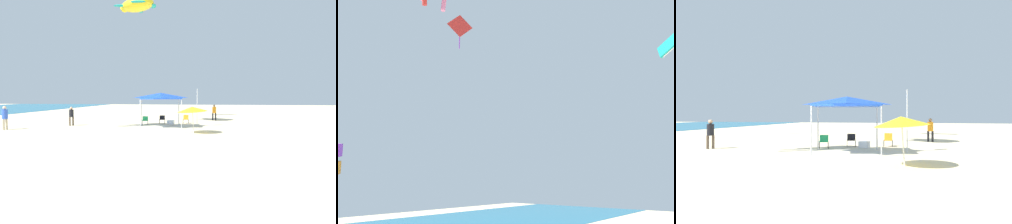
{
  "view_description": "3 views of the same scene",
  "coord_description": "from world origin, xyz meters",
  "views": [
    {
      "loc": [
        -23.0,
        -4.64,
        2.8
      ],
      "look_at": [
        2.84,
        -0.92,
        1.29
      ],
      "focal_mm": 32.37,
      "sensor_mm": 36.0,
      "label": 1
    },
    {
      "loc": [
        -16.39,
        0.43,
        6.48
      ],
      "look_at": [
        0.87,
        14.39,
        10.96
      ],
      "focal_mm": 35.73,
      "sensor_mm": 36.0,
      "label": 2
    },
    {
      "loc": [
        -13.3,
        -3.7,
        2.0
      ],
      "look_at": [
        3.18,
        -0.03,
        2.14
      ],
      "focal_mm": 33.13,
      "sensor_mm": 36.0,
      "label": 3
    }
  ],
  "objects": [
    {
      "name": "kite_diamond_red",
      "position": [
        4.77,
        23.46,
        21.35
      ],
      "size": [
        2.27,
        1.32,
        3.68
      ],
      "rotation": [
        0.0,
        0.0,
        5.6
      ],
      "color": "red"
    }
  ]
}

